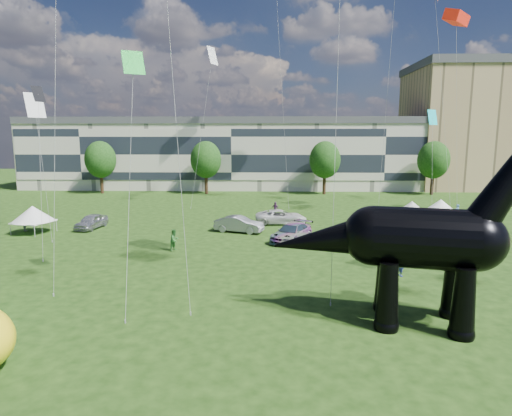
{
  "coord_description": "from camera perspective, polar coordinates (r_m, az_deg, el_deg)",
  "views": [
    {
      "loc": [
        -1.42,
        -19.11,
        9.48
      ],
      "look_at": [
        -2.22,
        8.0,
        5.0
      ],
      "focal_mm": 30.0,
      "sensor_mm": 36.0,
      "label": 1
    }
  ],
  "objects": [
    {
      "name": "gazebo_left",
      "position": [
        48.14,
        -27.61,
        -0.71
      ],
      "size": [
        4.83,
        4.83,
        2.76
      ],
      "rotation": [
        0.0,
        0.0,
        -0.26
      ],
      "color": "white",
      "rests_on": "ground"
    },
    {
      "name": "terrace_row",
      "position": [
        81.45,
        -2.98,
        6.91
      ],
      "size": [
        78.0,
        11.0,
        12.0
      ],
      "primitive_type": "cube",
      "color": "beige",
      "rests_on": "ground"
    },
    {
      "name": "dinosaur_sculpture",
      "position": [
        23.09,
        20.08,
        -4.2
      ],
      "size": [
        13.91,
        5.28,
        11.35
      ],
      "rotation": [
        0.0,
        0.0,
        -0.23
      ],
      "color": "black",
      "rests_on": "ground"
    },
    {
      "name": "tree_mid_left",
      "position": [
        72.95,
        -6.71,
        6.81
      ],
      "size": [
        5.2,
        5.2,
        9.44
      ],
      "color": "#382314",
      "rests_on": "ground"
    },
    {
      "name": "car_grey",
      "position": [
        43.28,
        -2.29,
        -2.18
      ],
      "size": [
        5.23,
        3.02,
        1.63
      ],
      "primitive_type": "imported",
      "rotation": [
        0.0,
        0.0,
        1.29
      ],
      "color": "gray",
      "rests_on": "ground"
    },
    {
      "name": "tree_mid_right",
      "position": [
        72.79,
        9.18,
        6.75
      ],
      "size": [
        5.2,
        5.2,
        9.44
      ],
      "color": "#382314",
      "rests_on": "ground"
    },
    {
      "name": "ground",
      "position": [
        21.38,
        5.57,
        -16.99
      ],
      "size": [
        220.0,
        220.0,
        0.0
      ],
      "primitive_type": "plane",
      "color": "#16330C",
      "rests_on": "ground"
    },
    {
      "name": "visitors",
      "position": [
        35.68,
        6.22,
        -4.61
      ],
      "size": [
        47.54,
        42.41,
        1.88
      ],
      "color": "olive",
      "rests_on": "ground"
    },
    {
      "name": "car_white",
      "position": [
        47.46,
        3.34,
        -1.19
      ],
      "size": [
        5.71,
        2.72,
        1.57
      ],
      "primitive_type": "imported",
      "rotation": [
        0.0,
        0.0,
        1.59
      ],
      "color": "silver",
      "rests_on": "ground"
    },
    {
      "name": "car_silver",
      "position": [
        48.17,
        -21.11,
        -1.68
      ],
      "size": [
        2.45,
        4.71,
        1.53
      ],
      "primitive_type": "imported",
      "rotation": [
        0.0,
        0.0,
        -0.15
      ],
      "color": "silver",
      "rests_on": "ground"
    },
    {
      "name": "apartment_block",
      "position": [
        93.77,
        28.29,
        9.2
      ],
      "size": [
        28.0,
        18.0,
        22.0
      ],
      "primitive_type": "cube",
      "color": "tan",
      "rests_on": "ground"
    },
    {
      "name": "tree_far_right",
      "position": [
        77.21,
        22.62,
        6.3
      ],
      "size": [
        5.2,
        5.2,
        9.44
      ],
      "color": "#382314",
      "rests_on": "ground"
    },
    {
      "name": "car_dark",
      "position": [
        39.68,
        4.77,
        -3.28
      ],
      "size": [
        4.69,
        5.95,
        1.61
      ],
      "primitive_type": "imported",
      "rotation": [
        0.0,
        0.0,
        -0.51
      ],
      "color": "#595960",
      "rests_on": "ground"
    },
    {
      "name": "gazebo_far",
      "position": [
        48.55,
        20.05,
        -0.11
      ],
      "size": [
        5.14,
        5.14,
        2.79
      ],
      "rotation": [
        0.0,
        0.0,
        -0.35
      ],
      "color": "silver",
      "rests_on": "ground"
    },
    {
      "name": "gazebo_near",
      "position": [
        52.2,
        23.38,
        0.21
      ],
      "size": [
        4.93,
        4.93,
        2.65
      ],
      "rotation": [
        0.0,
        0.0,
        -0.38
      ],
      "color": "white",
      "rests_on": "ground"
    },
    {
      "name": "tree_far_left",
      "position": [
        77.63,
        -20.06,
        6.46
      ],
      "size": [
        5.2,
        5.2,
        9.44
      ],
      "color": "#382314",
      "rests_on": "ground"
    }
  ]
}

